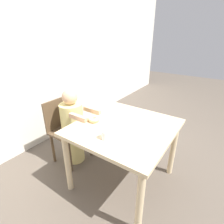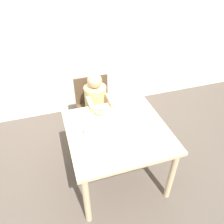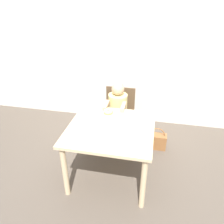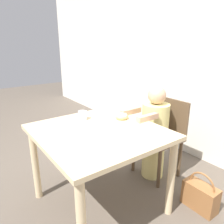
# 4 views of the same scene
# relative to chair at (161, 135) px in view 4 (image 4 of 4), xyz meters

# --- Properties ---
(ground_plane) EXTENTS (12.00, 12.00, 0.00)m
(ground_plane) POSITION_rel_chair_xyz_m (0.05, -0.81, -0.44)
(ground_plane) COLOR brown
(wall_back) EXTENTS (8.00, 0.05, 2.50)m
(wall_back) POSITION_rel_chair_xyz_m (0.05, 0.65, 0.81)
(wall_back) COLOR silver
(wall_back) RESTS_ON ground_plane
(dining_table) EXTENTS (0.97, 0.94, 0.72)m
(dining_table) POSITION_rel_chair_xyz_m (0.05, -0.81, 0.17)
(dining_table) COLOR beige
(dining_table) RESTS_ON ground_plane
(chair) EXTENTS (0.44, 0.38, 0.82)m
(chair) POSITION_rel_chair_xyz_m (0.00, 0.00, 0.00)
(chair) COLOR brown
(chair) RESTS_ON ground_plane
(child_figure) EXTENTS (0.28, 0.49, 0.98)m
(child_figure) POSITION_rel_chair_xyz_m (-0.00, -0.11, 0.04)
(child_figure) COLOR #E0D17F
(child_figure) RESTS_ON ground_plane
(donut) EXTENTS (0.12, 0.12, 0.05)m
(donut) POSITION_rel_chair_xyz_m (-0.05, -0.50, 0.30)
(donut) COLOR #DBB270
(donut) RESTS_ON dining_table
(napkin) EXTENTS (0.33, 0.33, 0.00)m
(napkin) POSITION_rel_chair_xyz_m (0.02, -0.76, 0.28)
(napkin) COLOR white
(napkin) RESTS_ON dining_table
(handbag) EXTENTS (0.29, 0.14, 0.35)m
(handbag) POSITION_rel_chair_xyz_m (0.60, -0.14, -0.32)
(handbag) COLOR brown
(handbag) RESTS_ON ground_plane
(cup) EXTENTS (0.08, 0.08, 0.08)m
(cup) POSITION_rel_chair_xyz_m (-0.24, -0.80, 0.31)
(cup) COLOR white
(cup) RESTS_ON dining_table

